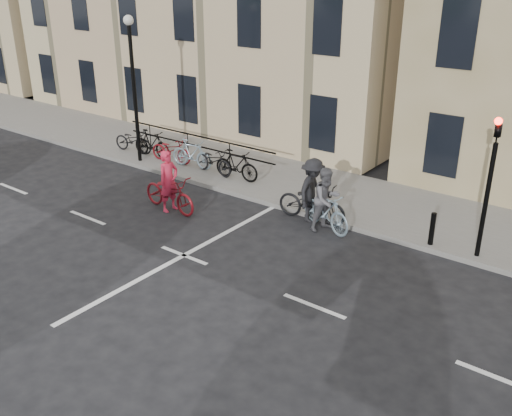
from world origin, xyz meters
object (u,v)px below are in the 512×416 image
Objects in this scene: cyclist_pink at (169,190)px; cyclist_grey at (326,205)px; traffic_light at (491,171)px; cyclist_dark at (312,197)px; lamp_post at (133,72)px.

cyclist_pink reaches higher than cyclist_grey.
traffic_light reaches higher than cyclist_grey.
cyclist_grey is at bearing -65.50° from cyclist_pink.
cyclist_pink is 0.99× the size of cyclist_dark.
cyclist_grey is at bearing -170.25° from traffic_light.
lamp_post is at bearing 62.88° from cyclist_pink.
cyclist_dark is at bearing -3.58° from lamp_post.
traffic_light is at bearing -0.27° from lamp_post.
traffic_light is 9.13m from cyclist_pink.
lamp_post is (-12.70, 0.06, 1.04)m from traffic_light.
cyclist_dark is at bearing 86.51° from cyclist_grey.
lamp_post is 2.37× the size of cyclist_dark.
lamp_post is 9.07m from cyclist_grey.
traffic_light is at bearing -89.47° from cyclist_dark.
traffic_light is 1.78× the size of cyclist_pink.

